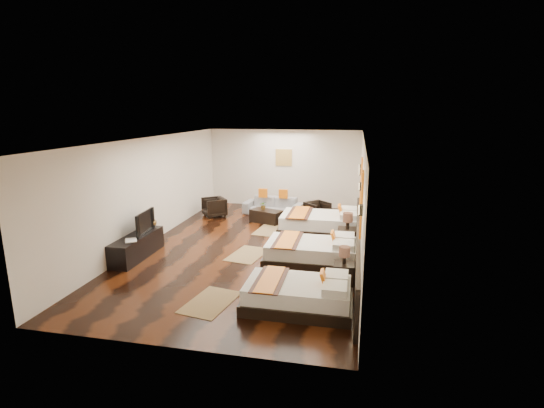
% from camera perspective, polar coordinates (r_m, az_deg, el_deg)
% --- Properties ---
extents(floor, '(5.50, 9.50, 0.01)m').
position_cam_1_polar(floor, '(10.74, -2.90, -5.95)').
color(floor, black).
rests_on(floor, ground).
extents(ceiling, '(5.50, 9.50, 0.01)m').
position_cam_1_polar(ceiling, '(10.17, -3.08, 9.13)').
color(ceiling, white).
rests_on(ceiling, floor).
extents(back_wall, '(5.50, 0.01, 2.80)m').
position_cam_1_polar(back_wall, '(14.94, 1.66, 5.00)').
color(back_wall, silver).
rests_on(back_wall, floor).
extents(left_wall, '(0.01, 9.50, 2.80)m').
position_cam_1_polar(left_wall, '(11.37, -16.52, 1.90)').
color(left_wall, silver).
rests_on(left_wall, floor).
extents(right_wall, '(0.01, 9.50, 2.80)m').
position_cam_1_polar(right_wall, '(10.03, 12.39, 0.71)').
color(right_wall, silver).
rests_on(right_wall, floor).
extents(headboard_panel, '(0.08, 6.60, 0.90)m').
position_cam_1_polar(headboard_panel, '(9.51, 11.89, -5.90)').
color(headboard_panel, black).
rests_on(headboard_panel, floor).
extents(bed_near, '(1.94, 1.22, 0.74)m').
position_cam_1_polar(bed_near, '(7.52, 3.81, -12.50)').
color(bed_near, black).
rests_on(bed_near, floor).
extents(bed_mid, '(2.13, 1.34, 0.81)m').
position_cam_1_polar(bed_mid, '(9.53, 5.70, -6.73)').
color(bed_mid, black).
rests_on(bed_mid, floor).
extents(bed_far, '(2.34, 1.47, 0.89)m').
position_cam_1_polar(bed_far, '(11.79, 6.98, -2.72)').
color(bed_far, black).
rests_on(bed_far, floor).
extents(nightstand_a, '(0.42, 0.42, 0.83)m').
position_cam_1_polar(nightstand_a, '(8.50, 10.00, -9.31)').
color(nightstand_a, black).
rests_on(nightstand_a, floor).
extents(nightstand_b, '(0.48, 0.48, 0.94)m').
position_cam_1_polar(nightstand_b, '(10.66, 10.46, -4.43)').
color(nightstand_b, black).
rests_on(nightstand_b, floor).
extents(jute_mat_near, '(0.95, 1.31, 0.01)m').
position_cam_1_polar(jute_mat_near, '(7.87, -8.62, -13.41)').
color(jute_mat_near, olive).
rests_on(jute_mat_near, floor).
extents(jute_mat_mid, '(0.95, 1.31, 0.01)m').
position_cam_1_polar(jute_mat_mid, '(10.15, -3.44, -7.06)').
color(jute_mat_mid, olive).
rests_on(jute_mat_mid, floor).
extents(jute_mat_far, '(0.88, 1.28, 0.01)m').
position_cam_1_polar(jute_mat_far, '(12.10, -0.30, -3.69)').
color(jute_mat_far, olive).
rests_on(jute_mat_far, floor).
extents(tv_console, '(0.50, 1.80, 0.55)m').
position_cam_1_polar(tv_console, '(10.40, -18.35, -5.65)').
color(tv_console, black).
rests_on(tv_console, floor).
extents(tv, '(0.20, 0.97, 0.56)m').
position_cam_1_polar(tv, '(10.39, -17.78, -2.45)').
color(tv, black).
rests_on(tv, tv_console).
extents(book, '(0.40, 0.42, 0.03)m').
position_cam_1_polar(book, '(9.92, -19.86, -4.91)').
color(book, black).
rests_on(book, tv_console).
extents(figurine, '(0.37, 0.37, 0.33)m').
position_cam_1_polar(figurine, '(10.87, -16.66, -2.32)').
color(figurine, brown).
rests_on(figurine, tv_console).
extents(sofa, '(2.06, 1.00, 0.58)m').
position_cam_1_polar(sofa, '(13.88, 0.16, -0.29)').
color(sofa, gray).
rests_on(sofa, floor).
extents(armchair_left, '(0.98, 0.97, 0.64)m').
position_cam_1_polar(armchair_left, '(13.72, -8.11, -0.45)').
color(armchair_left, black).
rests_on(armchair_left, floor).
extents(armchair_right, '(0.94, 0.94, 0.61)m').
position_cam_1_polar(armchair_right, '(13.20, 6.35, -0.99)').
color(armchair_right, black).
rests_on(armchair_right, floor).
extents(coffee_table, '(1.11, 0.83, 0.40)m').
position_cam_1_polar(coffee_table, '(12.91, -0.78, -1.73)').
color(coffee_table, black).
rests_on(coffee_table, floor).
extents(table_plant, '(0.28, 0.25, 0.27)m').
position_cam_1_polar(table_plant, '(12.92, -1.20, -0.18)').
color(table_plant, '#26581D').
rests_on(table_plant, coffee_table).
extents(orange_panel_a, '(0.04, 0.40, 1.30)m').
position_cam_1_polar(orange_panel_a, '(8.11, 12.42, -0.03)').
color(orange_panel_a, '#D86014').
rests_on(orange_panel_a, right_wall).
extents(orange_panel_b, '(0.04, 0.40, 1.30)m').
position_cam_1_polar(orange_panel_b, '(10.27, 12.35, 2.70)').
color(orange_panel_b, '#D86014').
rests_on(orange_panel_b, right_wall).
extents(sconce_near, '(0.07, 0.12, 0.18)m').
position_cam_1_polar(sconce_near, '(7.01, 12.32, -0.82)').
color(sconce_near, black).
rests_on(sconce_near, right_wall).
extents(sconce_mid, '(0.07, 0.12, 0.18)m').
position_cam_1_polar(sconce_mid, '(9.16, 12.27, 2.42)').
color(sconce_mid, black).
rests_on(sconce_mid, right_wall).
extents(sconce_far, '(0.07, 0.12, 0.18)m').
position_cam_1_polar(sconce_far, '(11.33, 12.23, 4.42)').
color(sconce_far, black).
rests_on(sconce_far, right_wall).
extents(sconce_lounge, '(0.07, 0.12, 0.18)m').
position_cam_1_polar(sconce_lounge, '(12.22, 12.22, 5.04)').
color(sconce_lounge, black).
rests_on(sconce_lounge, right_wall).
extents(gold_artwork, '(0.60, 0.04, 0.60)m').
position_cam_1_polar(gold_artwork, '(14.87, 1.66, 6.52)').
color(gold_artwork, '#AD873F').
rests_on(gold_artwork, back_wall).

